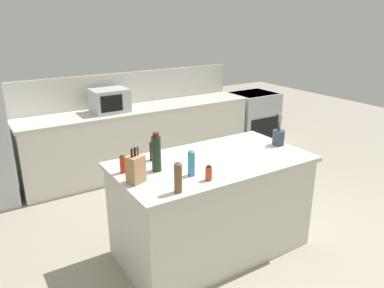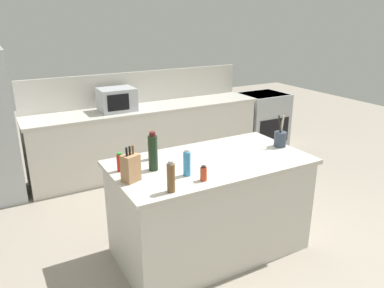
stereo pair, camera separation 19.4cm
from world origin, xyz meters
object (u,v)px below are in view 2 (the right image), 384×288
at_px(pepper_grinder, 171,177).
at_px(wine_bottle, 153,152).
at_px(utensil_crock, 280,138).
at_px(hot_sauce_bottle, 120,162).
at_px(range_oven, 262,120).
at_px(dish_soap_bottle, 187,163).
at_px(knife_block, 131,168).
at_px(microwave, 117,99).
at_px(spice_jar_paprika, 204,174).
at_px(soy_sauce_bottle, 151,150).

xyz_separation_m(pepper_grinder, wine_bottle, (0.05, 0.44, 0.04)).
height_order(utensil_crock, pepper_grinder, utensil_crock).
bearing_deg(pepper_grinder, hot_sauce_bottle, 110.13).
relative_size(range_oven, utensil_crock, 2.87).
bearing_deg(dish_soap_bottle, utensil_crock, 8.68).
height_order(knife_block, pepper_grinder, knife_block).
bearing_deg(pepper_grinder, knife_block, 120.66).
height_order(microwave, knife_block, microwave).
bearing_deg(spice_jar_paprika, soy_sauce_bottle, 105.85).
xyz_separation_m(hot_sauce_bottle, soy_sauce_bottle, (0.34, 0.12, 0.01)).
relative_size(spice_jar_paprika, soy_sauce_bottle, 0.68).
bearing_deg(microwave, dish_soap_bottle, -94.89).
xyz_separation_m(hot_sauce_bottle, dish_soap_bottle, (0.45, -0.35, 0.03)).
distance_m(soy_sauce_bottle, wine_bottle, 0.26).
xyz_separation_m(microwave, spice_jar_paprika, (-0.14, -2.54, -0.10)).
relative_size(pepper_grinder, spice_jar_paprika, 1.99).
xyz_separation_m(knife_block, spice_jar_paprika, (0.50, -0.27, -0.06)).
distance_m(knife_block, spice_jar_paprika, 0.58).
bearing_deg(soy_sauce_bottle, pepper_grinder, -101.13).
bearing_deg(hot_sauce_bottle, soy_sauce_bottle, 20.02).
relative_size(dish_soap_bottle, wine_bottle, 0.68).
height_order(range_oven, spice_jar_paprika, spice_jar_paprika).
xyz_separation_m(range_oven, pepper_grinder, (-3.01, -2.59, 0.59)).
distance_m(microwave, spice_jar_paprika, 2.54).
xyz_separation_m(utensil_crock, wine_bottle, (-1.34, 0.06, 0.08)).
xyz_separation_m(range_oven, soy_sauce_bottle, (-2.88, -1.91, 0.56)).
distance_m(range_oven, soy_sauce_bottle, 3.50).
height_order(knife_block, spice_jar_paprika, knife_block).
bearing_deg(range_oven, soy_sauce_bottle, -146.43).
relative_size(microwave, soy_sauce_bottle, 2.58).
relative_size(hot_sauce_bottle, wine_bottle, 0.48).
distance_m(microwave, knife_block, 2.36).
relative_size(utensil_crock, dish_soap_bottle, 1.40).
relative_size(microwave, spice_jar_paprika, 3.81).
xyz_separation_m(utensil_crock, soy_sauce_bottle, (-1.26, 0.30, 0.00)).
bearing_deg(spice_jar_paprika, microwave, 86.92).
bearing_deg(microwave, wine_bottle, -100.50).
height_order(range_oven, wine_bottle, wine_bottle).
bearing_deg(knife_block, utensil_crock, -20.06).
relative_size(spice_jar_paprika, wine_bottle, 0.37).
relative_size(range_oven, hot_sauce_bottle, 5.63).
bearing_deg(knife_block, pepper_grinder, -81.44).
height_order(microwave, wine_bottle, wine_bottle).
xyz_separation_m(microwave, pepper_grinder, (-0.45, -2.59, -0.04)).
distance_m(utensil_crock, soy_sauce_bottle, 1.30).
bearing_deg(spice_jar_paprika, dish_soap_bottle, 114.08).
bearing_deg(microwave, soy_sauce_bottle, -99.35).
distance_m(range_oven, spice_jar_paprika, 3.74).
height_order(utensil_crock, soy_sauce_bottle, utensil_crock).
height_order(soy_sauce_bottle, wine_bottle, wine_bottle).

